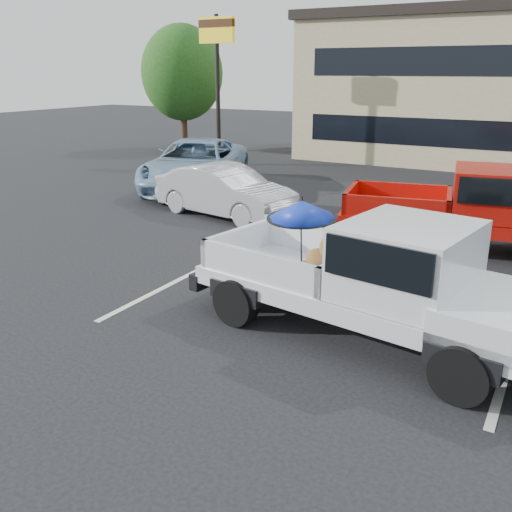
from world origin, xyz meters
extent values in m
plane|color=black|center=(0.00, 0.00, 0.00)|extent=(90.00, 90.00, 0.00)
cube|color=silver|center=(-3.00, 2.00, 0.00)|extent=(0.12, 5.00, 0.01)
cylinder|color=black|center=(-10.00, 14.00, 3.00)|extent=(0.18, 0.18, 6.00)
cube|color=yellow|center=(-10.00, 14.00, 5.40)|extent=(1.60, 0.18, 1.00)
cube|color=#381E0C|center=(-10.00, 14.00, 5.65)|extent=(1.60, 0.22, 0.30)
cylinder|color=#332114|center=(-14.00, 17.00, 1.21)|extent=(0.32, 0.32, 2.42)
ellipsoid|color=#1F4814|center=(-14.00, 17.00, 3.74)|extent=(3.96, 3.96, 4.55)
cylinder|color=black|center=(-0.98, 0.55, 0.38)|extent=(0.80, 0.40, 0.76)
cylinder|color=black|center=(-0.68, 2.37, 0.38)|extent=(0.80, 0.40, 0.76)
cylinder|color=black|center=(2.57, -0.03, 0.38)|extent=(0.80, 0.40, 0.76)
cylinder|color=black|center=(2.87, 1.78, 0.38)|extent=(0.80, 0.40, 0.76)
cube|color=white|center=(0.99, 1.16, 0.67)|extent=(5.63, 2.77, 0.28)
cube|color=white|center=(2.97, 0.84, 0.88)|extent=(1.79, 2.14, 0.46)
cube|color=black|center=(-1.72, 1.61, 0.50)|extent=(0.50, 1.96, 0.28)
cube|color=white|center=(1.53, 1.07, 1.35)|extent=(1.93, 2.08, 1.05)
cube|color=black|center=(1.53, 1.07, 1.55)|extent=(1.79, 2.16, 0.55)
cube|color=black|center=(-0.44, 1.40, 0.73)|extent=(2.57, 2.19, 0.10)
cube|color=white|center=(-0.30, 2.25, 1.03)|extent=(2.29, 0.47, 0.50)
cube|color=white|center=(-0.58, 0.54, 1.03)|extent=(2.29, 0.47, 0.50)
cube|color=white|center=(-1.52, 1.57, 1.03)|extent=(0.40, 1.83, 0.50)
cube|color=white|center=(0.65, 1.22, 1.03)|extent=(0.40, 1.83, 0.50)
ellipsoid|color=brown|center=(-0.07, 1.72, 0.94)|extent=(0.52, 0.46, 0.31)
cylinder|color=brown|center=(0.17, 1.60, 0.90)|extent=(0.07, 0.07, 0.23)
cylinder|color=brown|center=(0.19, 1.75, 0.90)|extent=(0.07, 0.07, 0.23)
ellipsoid|color=brown|center=(0.09, 1.69, 1.13)|extent=(0.33, 0.31, 0.42)
cylinder|color=red|center=(0.11, 1.69, 1.27)|extent=(0.20, 0.20, 0.04)
sphere|color=brown|center=(0.18, 1.67, 1.36)|extent=(0.22, 0.22, 0.22)
cone|color=black|center=(0.30, 1.65, 1.34)|extent=(0.17, 0.13, 0.11)
cone|color=black|center=(0.15, 1.62, 1.48)|extent=(0.08, 0.08, 0.12)
cone|color=black|center=(0.17, 1.73, 1.48)|extent=(0.08, 0.08, 0.12)
cylinder|color=brown|center=(-0.24, 1.74, 0.84)|extent=(0.28, 0.05, 0.10)
cylinder|color=black|center=(-0.17, 1.21, 1.31)|extent=(0.02, 0.10, 1.05)
cone|color=#152EBD|center=(-0.17, 1.21, 1.85)|extent=(1.10, 1.12, 0.36)
cylinder|color=black|center=(-0.17, 1.21, 2.01)|extent=(0.02, 0.02, 0.10)
cylinder|color=black|center=(-0.17, 1.21, 1.72)|extent=(1.10, 1.10, 0.09)
cylinder|color=black|center=(-0.26, 5.23, 0.38)|extent=(0.80, 0.42, 0.76)
cylinder|color=black|center=(-0.60, 7.04, 0.38)|extent=(0.80, 0.42, 0.76)
cube|color=#A80F09|center=(1.38, 6.48, 0.67)|extent=(5.65, 2.90, 0.28)
cube|color=black|center=(-1.31, 5.96, 0.50)|extent=(0.55, 1.96, 0.28)
cube|color=#A80F09|center=(1.92, 6.59, 1.35)|extent=(1.97, 2.12, 1.05)
cube|color=black|center=(1.92, 6.59, 1.55)|extent=(1.84, 2.19, 0.55)
cube|color=black|center=(-0.04, 6.21, 0.73)|extent=(2.60, 2.24, 0.10)
cube|color=#A80F09|center=(-0.20, 7.06, 1.03)|extent=(2.27, 0.53, 0.50)
cube|color=#A80F09|center=(0.13, 5.36, 1.03)|extent=(2.27, 0.53, 0.50)
cube|color=#A80F09|center=(-1.12, 6.00, 1.03)|extent=(0.45, 1.82, 0.50)
cube|color=#A80F09|center=(1.04, 6.42, 1.03)|extent=(0.45, 1.82, 0.50)
imported|color=#A2A4A9|center=(-4.93, 6.50, 0.70)|extent=(4.45, 2.23, 1.40)
imported|color=#7B9AB8|center=(-7.82, 9.20, 0.83)|extent=(4.70, 6.57, 1.66)
camera|label=1|loc=(3.40, -6.59, 3.90)|focal=40.00mm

